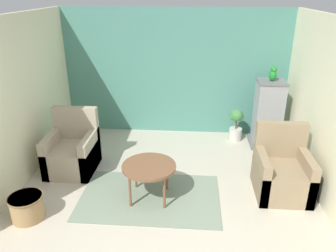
{
  "coord_description": "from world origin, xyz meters",
  "views": [
    {
      "loc": [
        0.35,
        -2.74,
        2.78
      ],
      "look_at": [
        0.0,
        1.76,
        0.86
      ],
      "focal_mm": 35.0,
      "sensor_mm": 36.0,
      "label": 1
    }
  ],
  "objects_px": {
    "coffee_table": "(149,168)",
    "wicker_basket": "(27,207)",
    "parrot": "(273,74)",
    "armchair_right": "(282,173)",
    "armchair_left": "(73,152)",
    "potted_plant": "(236,124)",
    "birdcage": "(268,115)"
  },
  "relations": [
    {
      "from": "coffee_table",
      "to": "wicker_basket",
      "type": "height_order",
      "value": "coffee_table"
    },
    {
      "from": "coffee_table",
      "to": "parrot",
      "type": "bearing_deg",
      "value": 43.64
    },
    {
      "from": "armchair_right",
      "to": "parrot",
      "type": "height_order",
      "value": "parrot"
    },
    {
      "from": "armchair_right",
      "to": "coffee_table",
      "type": "bearing_deg",
      "value": -170.9
    },
    {
      "from": "armchair_left",
      "to": "parrot",
      "type": "xyz_separation_m",
      "value": [
        3.31,
        1.16,
        1.07
      ]
    },
    {
      "from": "potted_plant",
      "to": "wicker_basket",
      "type": "xyz_separation_m",
      "value": [
        -2.95,
        -2.61,
        -0.17
      ]
    },
    {
      "from": "armchair_left",
      "to": "armchair_right",
      "type": "bearing_deg",
      "value": -7.16
    },
    {
      "from": "armchair_left",
      "to": "potted_plant",
      "type": "relative_size",
      "value": 1.54
    },
    {
      "from": "coffee_table",
      "to": "wicker_basket",
      "type": "relative_size",
      "value": 1.72
    },
    {
      "from": "armchair_left",
      "to": "coffee_table",
      "type": "bearing_deg",
      "value": -27.72
    },
    {
      "from": "birdcage",
      "to": "parrot",
      "type": "xyz_separation_m",
      "value": [
        0.0,
        0.0,
        0.77
      ]
    },
    {
      "from": "parrot",
      "to": "birdcage",
      "type": "bearing_deg",
      "value": -90.0
    },
    {
      "from": "potted_plant",
      "to": "wicker_basket",
      "type": "bearing_deg",
      "value": -138.49
    },
    {
      "from": "parrot",
      "to": "wicker_basket",
      "type": "distance_m",
      "value": 4.42
    },
    {
      "from": "coffee_table",
      "to": "armchair_right",
      "type": "height_order",
      "value": "armchair_right"
    },
    {
      "from": "wicker_basket",
      "to": "armchair_right",
      "type": "bearing_deg",
      "value": 14.32
    },
    {
      "from": "armchair_right",
      "to": "potted_plant",
      "type": "bearing_deg",
      "value": 104.7
    },
    {
      "from": "coffee_table",
      "to": "armchair_right",
      "type": "distance_m",
      "value": 1.92
    },
    {
      "from": "armchair_right",
      "to": "potted_plant",
      "type": "height_order",
      "value": "armchair_right"
    },
    {
      "from": "armchair_left",
      "to": "parrot",
      "type": "relative_size",
      "value": 3.57
    },
    {
      "from": "parrot",
      "to": "potted_plant",
      "type": "bearing_deg",
      "value": 162.49
    },
    {
      "from": "coffee_table",
      "to": "potted_plant",
      "type": "bearing_deg",
      "value": 55.03
    },
    {
      "from": "birdcage",
      "to": "potted_plant",
      "type": "relative_size",
      "value": 1.96
    },
    {
      "from": "parrot",
      "to": "wicker_basket",
      "type": "bearing_deg",
      "value": -144.99
    },
    {
      "from": "birdcage",
      "to": "armchair_left",
      "type": "bearing_deg",
      "value": -160.66
    },
    {
      "from": "birdcage",
      "to": "potted_plant",
      "type": "xyz_separation_m",
      "value": [
        -0.54,
        0.17,
        -0.27
      ]
    },
    {
      "from": "birdcage",
      "to": "parrot",
      "type": "bearing_deg",
      "value": 90.0
    },
    {
      "from": "armchair_right",
      "to": "birdcage",
      "type": "distance_m",
      "value": 1.6
    },
    {
      "from": "coffee_table",
      "to": "potted_plant",
      "type": "distance_m",
      "value": 2.5
    },
    {
      "from": "armchair_right",
      "to": "birdcage",
      "type": "height_order",
      "value": "birdcage"
    },
    {
      "from": "armchair_left",
      "to": "birdcage",
      "type": "relative_size",
      "value": 0.78
    },
    {
      "from": "birdcage",
      "to": "wicker_basket",
      "type": "bearing_deg",
      "value": -145.02
    }
  ]
}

